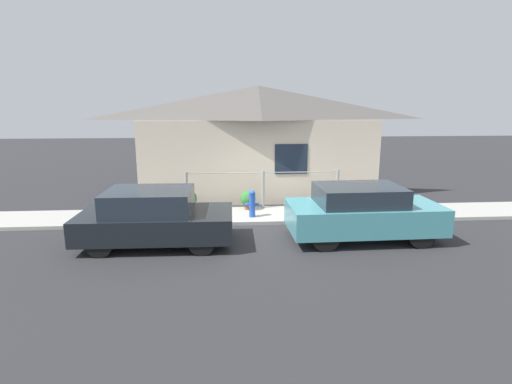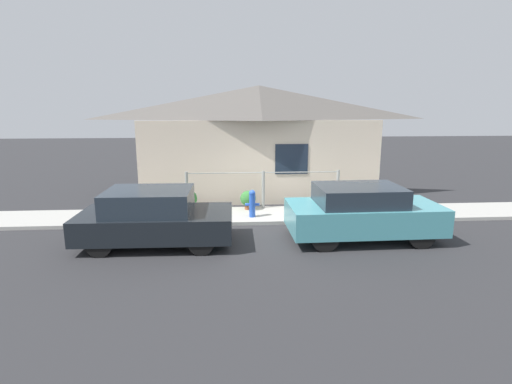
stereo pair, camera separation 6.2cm
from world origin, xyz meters
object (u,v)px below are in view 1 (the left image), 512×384
Objects in this scene: car_left at (155,218)px; potted_plant_by_fence at (188,199)px; car_right at (362,212)px; fire_hydrant at (252,203)px; potted_plant_near_hydrant at (248,199)px; potted_plant_corner at (319,202)px.

car_left is 5.18× the size of potted_plant_by_fence.
fire_hydrant is (-2.65, 1.87, -0.18)m from car_right.
car_right reaches higher than car_left.
potted_plant_by_fence is (-4.58, 2.50, -0.19)m from car_right.
car_left reaches higher than potted_plant_near_hydrant.
potted_plant_by_fence is at bearing -172.80° from potted_plant_near_hydrant.
fire_hydrant reaches higher than potted_plant_corner.
car_right is 2.52m from potted_plant_corner.
fire_hydrant is at bearing -18.06° from potted_plant_by_fence.
car_left is 5.14m from car_right.
potted_plant_near_hydrant reaches higher than potted_plant_corner.
potted_plant_by_fence is at bearing 150.39° from car_right.
potted_plant_by_fence is (-1.85, -0.23, 0.07)m from potted_plant_near_hydrant.
fire_hydrant is at bearing 37.88° from car_left.
potted_plant_by_fence is at bearing 179.22° from potted_plant_corner.
car_right is 3.25m from fire_hydrant.
car_left is 4.57× the size of fire_hydrant.
potted_plant_corner is at bearing -0.78° from potted_plant_by_fence.
fire_hydrant is 1.36× the size of potted_plant_near_hydrant.
fire_hydrant is 1.13× the size of potted_plant_by_fence.
car_left reaches higher than potted_plant_corner.
car_right is 6.35× the size of potted_plant_near_hydrant.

